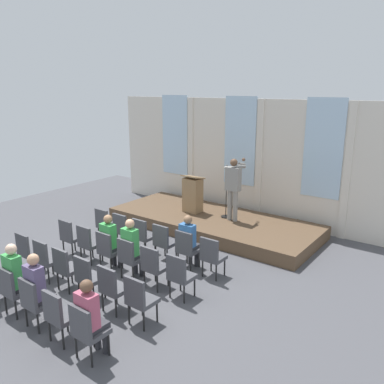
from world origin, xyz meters
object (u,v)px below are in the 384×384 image
Objects in this scene: speaker at (233,185)px; audience_r3_c2 at (16,275)px; chair_r1_c5 at (180,274)px; chair_r2_c3 at (88,276)px; chair_r1_c3 at (130,256)px; chair_r1_c0 at (70,235)px; chair_r2_c0 at (28,250)px; chair_r0_c3 at (164,240)px; audience_r3_c5 at (90,315)px; chair_r2_c5 at (139,298)px; chair_r3_c4 at (59,313)px; chair_r0_c5 at (212,255)px; mic_stand at (226,206)px; audience_r3_c3 at (38,286)px; chair_r2_c1 at (46,258)px; audience_r1_c3 at (132,246)px; chair_r0_c4 at (187,247)px; chair_r2_c2 at (66,266)px; audience_r1_c2 at (110,239)px; chair_r3_c5 at (87,329)px; chair_r2_c4 at (112,286)px; chair_r0_c0 at (105,223)px; chair_r1_c1 at (88,242)px; lectern at (193,194)px; chair_r0_c1 at (123,228)px; chair_r3_c2 at (13,288)px; chair_r0_c2 at (143,234)px; audience_r0_c4 at (189,239)px; chair_r3_c3 at (35,300)px; chair_r1_c4 at (153,265)px.

speaker reaches higher than audience_r3_c2.
chair_r2_c3 is at bearing -140.88° from chair_r1_c5.
chair_r2_c3 is at bearing -90.00° from chair_r1_c3.
chair_r1_c0 and chair_r2_c0 have the same top height.
audience_r3_c5 is at bearing -67.22° from chair_r0_c3.
chair_r0_c3 is 3.38m from audience_r3_c2.
chair_r2_c5 is (1.10, -4.95, -0.88)m from speaker.
audience_r3_c2 is 1.41m from chair_r3_c4.
mic_stand is at bearing 116.42° from chair_r0_c5.
mic_stand is at bearing 90.06° from audience_r3_c3.
chair_r1_c0 is 1.00× the size of chair_r2_c1.
audience_r1_c3 is 1.23m from chair_r2_c3.
chair_r1_c0 and chair_r2_c1 have the same top height.
chair_r2_c0 is at bearing -132.69° from chair_r0_c3.
chair_r0_c4 is at bearing 78.15° from audience_r3_c3.
mic_stand is 5.10m from chair_r2_c2.
chair_r2_c1 is 2.36m from chair_r3_c4.
audience_r3_c5 is (2.77, -1.05, 0.20)m from chair_r2_c1.
speaker is 1.90× the size of chair_r3_c4.
audience_r1_c2 is 1.41× the size of chair_r3_c5.
chair_r0_c4 is at bearing 90.00° from chair_r2_c4.
chair_r0_c5 and chair_r1_c3 have the same top height.
chair_r0_c0 is 1.32m from chair_r1_c1.
chair_r0_c1 is (-0.28, -2.64, -0.38)m from lectern.
chair_r2_c1 is at bearing 121.59° from chair_r3_c2.
chair_r1_c0 is at bearing 147.91° from audience_r3_c5.
chair_r0_c2 is 1.00× the size of chair_r1_c3.
chair_r2_c1 is at bearing -140.88° from chair_r1_c3.
chair_r1_c0 is at bearing -90.00° from chair_r0_c0.
audience_r1_c3 reaches higher than chair_r1_c5.
chair_r2_c1 and chair_r3_c4 have the same top height.
audience_r3_c2 is (-2.08, -2.18, 0.23)m from chair_r1_c5.
audience_r0_c4 reaches higher than chair_r2_c4.
chair_r2_c3 is 1.39m from chair_r2_c5.
chair_r0_c2 is 1.00× the size of chair_r2_c0.
chair_r3_c3 is at bearing -39.12° from chair_r2_c1.
chair_r3_c5 is (0.69, -2.25, 0.00)m from chair_r1_c4.
chair_r0_c0 and chair_r2_c3 have the same top height.
audience_r1_c2 is 2.44m from chair_r3_c3.
chair_r3_c3 is at bearing -79.60° from lectern.
chair_r1_c3 is at bearing 122.53° from audience_r3_c5.
chair_r2_c3 is at bearing -90.00° from chair_r0_c3.
audience_r3_c5 is at bearing -20.68° from chair_r2_c1.
chair_r1_c0 is (-2.08, -1.13, 0.00)m from chair_r0_c3.
chair_r0_c2 is 1.00× the size of chair_r2_c3.
chair_r0_c3 is 0.69m from chair_r0_c4.
chair_r1_c1 is at bearing 140.88° from chair_r3_c5.
mic_stand is at bearing 76.23° from chair_r0_c2.
chair_r0_c4 and chair_r1_c1 have the same top height.
chair_r0_c4 is at bearing -90.00° from audience_r0_c4.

